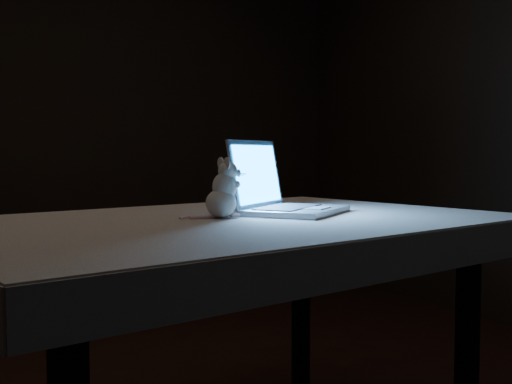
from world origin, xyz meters
TOP-DOWN VIEW (x-y plane):
  - back_wall at (0.00, 2.50)m, footprint 4.50×0.04m
  - table at (0.09, -0.33)m, footprint 1.62×1.21m
  - tablecloth at (0.11, -0.29)m, footprint 1.86×1.61m
  - laptop at (0.34, -0.28)m, footprint 0.44×0.43m
  - plush_mouse at (0.08, -0.30)m, footprint 0.14×0.14m

SIDE VIEW (x-z plane):
  - table at x=0.09m, z-range 0.00..0.78m
  - tablecloth at x=0.11m, z-range 0.69..0.79m
  - plush_mouse at x=0.08m, z-range 0.79..0.96m
  - laptop at x=0.34m, z-range 0.79..1.02m
  - back_wall at x=0.00m, z-range 0.00..2.60m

